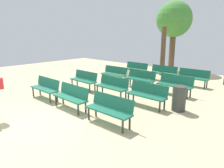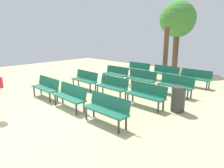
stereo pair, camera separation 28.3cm
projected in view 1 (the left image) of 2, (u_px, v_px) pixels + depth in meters
ground_plane at (31, 122)px, 6.51m from camera, size 24.00×24.00×0.00m
bench_r0_c0 at (46, 87)px, 8.72m from camera, size 1.60×0.49×0.87m
bench_r0_c1 at (71, 96)px, 7.52m from camera, size 1.61×0.50×0.87m
bench_r0_c2 at (110, 108)px, 6.28m from camera, size 1.61×0.51×0.87m
bench_r1_c0 at (84, 79)px, 10.24m from camera, size 1.61×0.51×0.87m
bench_r1_c1 at (112, 85)px, 8.97m from camera, size 1.60×0.49×0.87m
bench_r1_c2 at (147, 93)px, 7.80m from camera, size 1.60×0.48×0.87m
bench_r2_c0 at (114, 73)px, 11.71m from camera, size 1.61×0.51×0.87m
bench_r2_c1 at (140, 78)px, 10.51m from camera, size 1.60×0.49×0.87m
bench_r2_c2 at (175, 84)px, 9.28m from camera, size 1.61×0.52×0.87m
bench_r3_c0 at (136, 68)px, 13.23m from camera, size 1.60×0.49×0.87m
bench_r3_c1 at (163, 72)px, 11.99m from camera, size 1.60×0.50×0.87m
bench_r3_c2 at (193, 76)px, 10.80m from camera, size 1.61×0.52×0.87m
tree_0 at (163, 52)px, 13.35m from camera, size 0.31×0.31×3.09m
tree_1 at (174, 20)px, 14.86m from camera, size 2.54×2.54×4.94m
trash_bin at (179, 98)px, 7.36m from camera, size 0.48×0.48×0.90m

